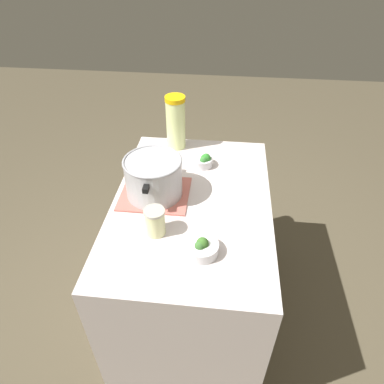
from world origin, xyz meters
TOP-DOWN VIEW (x-y plane):
  - ground_plane at (0.00, 0.00)m, footprint 8.00×8.00m
  - counter_slab at (0.00, 0.00)m, footprint 1.13×0.74m
  - dish_cloth at (0.03, 0.18)m, footprint 0.28×0.33m
  - cooking_pot at (0.03, 0.18)m, footprint 0.34×0.27m
  - lemonade_pitcher at (0.48, 0.14)m, footprint 0.11×0.11m
  - mason_jar at (-0.23, 0.13)m, footprint 0.09×0.09m
  - broccoli_bowl_front at (-0.32, -0.07)m, footprint 0.14×0.14m
  - broccoli_bowl_center at (0.29, -0.03)m, footprint 0.11×0.11m

SIDE VIEW (x-z plane):
  - ground_plane at x=0.00m, z-range 0.00..0.00m
  - counter_slab at x=0.00m, z-range 0.00..0.86m
  - dish_cloth at x=0.03m, z-range 0.86..0.87m
  - broccoli_bowl_front at x=-0.32m, z-range 0.85..0.93m
  - broccoli_bowl_center at x=0.29m, z-range 0.85..0.93m
  - mason_jar at x=-0.23m, z-range 0.86..0.98m
  - cooking_pot at x=0.03m, z-range 0.87..1.06m
  - lemonade_pitcher at x=0.48m, z-range 0.86..1.16m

